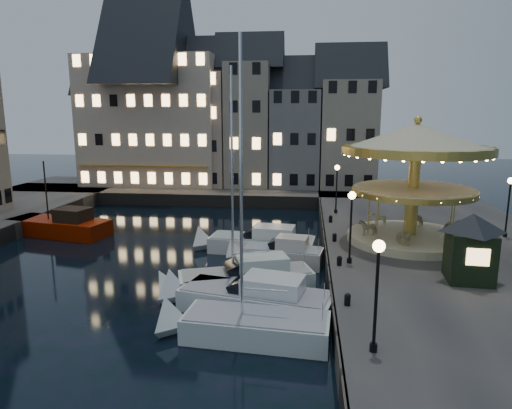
# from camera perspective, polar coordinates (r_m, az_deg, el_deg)

# --- Properties ---
(ground) EXTENTS (160.00, 160.00, 0.00)m
(ground) POSITION_cam_1_polar(r_m,az_deg,el_deg) (26.79, -4.12, -10.05)
(ground) COLOR black
(ground) RESTS_ON ground
(quay_east) EXTENTS (16.00, 56.00, 1.30)m
(quay_east) POSITION_cam_1_polar(r_m,az_deg,el_deg) (33.17, 22.60, -5.50)
(quay_east) COLOR #474442
(quay_east) RESTS_ON ground
(quay_north) EXTENTS (44.00, 12.00, 1.30)m
(quay_north) POSITION_cam_1_polar(r_m,az_deg,el_deg) (54.78, -7.02, 1.67)
(quay_north) COLOR #474442
(quay_north) RESTS_ON ground
(quaywall_e) EXTENTS (0.15, 44.00, 1.30)m
(quaywall_e) POSITION_cam_1_polar(r_m,az_deg,el_deg) (31.87, 8.60, -5.40)
(quaywall_e) COLOR #47423A
(quaywall_e) RESTS_ON ground
(quaywall_n) EXTENTS (48.00, 0.15, 1.30)m
(quaywall_n) POSITION_cam_1_polar(r_m,az_deg,el_deg) (48.58, -6.36, 0.45)
(quaywall_n) COLOR #47423A
(quaywall_n) RESTS_ON ground
(streetlamp_a) EXTENTS (0.44, 0.44, 4.17)m
(streetlamp_a) POSITION_cam_1_polar(r_m,az_deg,el_deg) (16.73, 14.90, -9.11)
(streetlamp_a) COLOR black
(streetlamp_a) RESTS_ON quay_east
(streetlamp_b) EXTENTS (0.44, 0.44, 4.17)m
(streetlamp_b) POSITION_cam_1_polar(r_m,az_deg,el_deg) (26.27, 11.81, -1.53)
(streetlamp_b) COLOR black
(streetlamp_b) RESTS_ON quay_east
(streetlamp_c) EXTENTS (0.44, 0.44, 4.17)m
(streetlamp_c) POSITION_cam_1_polar(r_m,az_deg,el_deg) (39.51, 10.06, 2.80)
(streetlamp_c) COLOR black
(streetlamp_c) RESTS_ON quay_east
(streetlamp_d) EXTENTS (0.44, 0.44, 4.17)m
(streetlamp_d) POSITION_cam_1_polar(r_m,az_deg,el_deg) (35.79, 29.07, 0.66)
(streetlamp_d) COLOR black
(streetlamp_d) RESTS_ON quay_east
(bollard_a) EXTENTS (0.30, 0.30, 0.57)m
(bollard_a) POSITION_cam_1_polar(r_m,az_deg,el_deg) (21.23, 11.37, -11.48)
(bollard_a) COLOR black
(bollard_a) RESTS_ON quay_east
(bollard_b) EXTENTS (0.30, 0.30, 0.57)m
(bollard_b) POSITION_cam_1_polar(r_m,az_deg,el_deg) (26.38, 10.38, -6.86)
(bollard_b) COLOR black
(bollard_b) RESTS_ON quay_east
(bollard_c) EXTENTS (0.30, 0.30, 0.57)m
(bollard_c) POSITION_cam_1_polar(r_m,az_deg,el_deg) (31.16, 9.79, -4.01)
(bollard_c) COLOR black
(bollard_c) RESTS_ON quay_east
(bollard_d) EXTENTS (0.30, 0.30, 0.57)m
(bollard_d) POSITION_cam_1_polar(r_m,az_deg,el_deg) (36.49, 9.31, -1.74)
(bollard_d) COLOR black
(bollard_d) RESTS_ON quay_east
(townhouse_na) EXTENTS (5.50, 8.00, 12.80)m
(townhouse_na) POSITION_cam_1_polar(r_m,az_deg,el_deg) (59.67, -17.67, 8.89)
(townhouse_na) COLOR gray
(townhouse_na) RESTS_ON quay_north
(townhouse_nb) EXTENTS (6.16, 8.00, 13.80)m
(townhouse_nb) POSITION_cam_1_polar(r_m,az_deg,el_deg) (57.66, -12.68, 9.58)
(townhouse_nb) COLOR gray
(townhouse_nb) RESTS_ON quay_north
(townhouse_nc) EXTENTS (6.82, 8.00, 14.80)m
(townhouse_nc) POSITION_cam_1_polar(r_m,az_deg,el_deg) (55.98, -6.74, 10.24)
(townhouse_nc) COLOR tan
(townhouse_nc) RESTS_ON quay_north
(townhouse_nd) EXTENTS (5.50, 8.00, 15.80)m
(townhouse_nd) POSITION_cam_1_polar(r_m,az_deg,el_deg) (54.95, -0.80, 10.82)
(townhouse_nd) COLOR gray
(townhouse_nd) RESTS_ON quay_north
(townhouse_ne) EXTENTS (6.16, 8.00, 12.80)m
(townhouse_ne) POSITION_cam_1_polar(r_m,az_deg,el_deg) (54.57, 4.97, 9.20)
(townhouse_ne) COLOR slate
(townhouse_ne) RESTS_ON quay_north
(townhouse_nf) EXTENTS (6.82, 8.00, 13.80)m
(townhouse_nf) POSITION_cam_1_polar(r_m,az_deg,el_deg) (54.72, 11.41, 9.55)
(townhouse_nf) COLOR gray
(townhouse_nf) RESTS_ON quay_north
(hotel_corner) EXTENTS (17.60, 9.00, 16.80)m
(hotel_corner) POSITION_cam_1_polar(r_m,az_deg,el_deg) (57.63, -12.69, 11.07)
(hotel_corner) COLOR beige
(hotel_corner) RESTS_ON quay_north
(motorboat_a) EXTENTS (7.47, 3.01, 12.40)m
(motorboat_a) POSITION_cam_1_polar(r_m,az_deg,el_deg) (20.74, -1.60, -15.04)
(motorboat_a) COLOR silver
(motorboat_a) RESTS_ON ground
(motorboat_b) EXTENTS (8.73, 4.25, 2.15)m
(motorboat_b) POSITION_cam_1_polar(r_m,az_deg,el_deg) (23.30, -1.00, -11.68)
(motorboat_b) COLOR silver
(motorboat_b) RESTS_ON ground
(motorboat_c) EXTENTS (8.40, 4.59, 11.27)m
(motorboat_c) POSITION_cam_1_polar(r_m,az_deg,el_deg) (25.69, -2.13, -9.37)
(motorboat_c) COLOR silver
(motorboat_c) RESTS_ON ground
(motorboat_d) EXTENTS (6.26, 2.85, 2.15)m
(motorboat_d) POSITION_cam_1_polar(r_m,az_deg,el_deg) (30.14, 2.56, -6.30)
(motorboat_d) COLOR beige
(motorboat_d) RESTS_ON ground
(motorboat_e) EXTENTS (8.54, 3.22, 2.15)m
(motorboat_e) POSITION_cam_1_polar(r_m,az_deg,el_deg) (32.69, 0.03, -4.85)
(motorboat_e) COLOR silver
(motorboat_e) RESTS_ON ground
(red_fishing_boat) EXTENTS (8.79, 4.55, 6.21)m
(red_fishing_boat) POSITION_cam_1_polar(r_m,az_deg,el_deg) (40.38, -23.19, -2.55)
(red_fishing_boat) COLOR #741300
(red_fishing_boat) RESTS_ON ground
(carousel) EXTENTS (9.47, 9.47, 8.29)m
(carousel) POSITION_cam_1_polar(r_m,az_deg,el_deg) (31.37, 19.31, 5.22)
(carousel) COLOR #CABB90
(carousel) RESTS_ON quay_east
(ticket_kiosk) EXTENTS (3.43, 3.43, 4.02)m
(ticket_kiosk) POSITION_cam_1_polar(r_m,az_deg,el_deg) (25.50, 25.36, -3.54)
(ticket_kiosk) COLOR black
(ticket_kiosk) RESTS_ON quay_east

